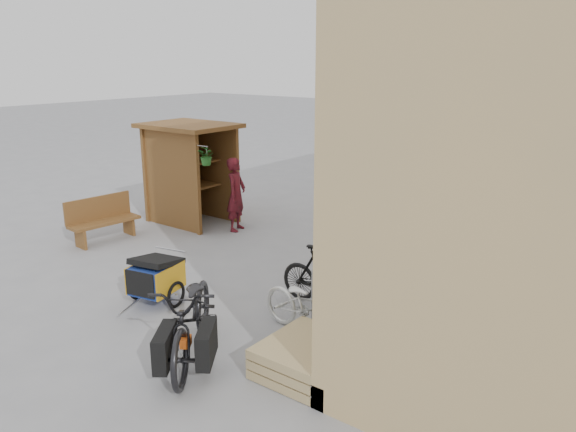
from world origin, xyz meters
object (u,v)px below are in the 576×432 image
Objects in this scene: bike_2 at (375,266)px; shopping_carts at (499,206)px; bike_7 at (436,220)px; person_kiosk at (236,194)px; bike_3 at (396,255)px; bike_1 at (326,278)px; child_trailer at (156,276)px; bike_5 at (409,238)px; bike_0 at (311,307)px; cargo_bike at (193,318)px; bench at (102,219)px; kiosk at (187,159)px; bike_4 at (399,244)px; pallet_stack at (306,357)px; bike_6 at (422,227)px.

shopping_carts is at bearing -15.37° from bike_2.
bike_2 is 0.90× the size of bike_7.
person_kiosk is 4.43m from bike_2.
bike_1 is at bearing 159.84° from bike_3.
bike_5 is (2.47, 4.21, 0.06)m from child_trailer.
child_trailer is at bearing 156.16° from bike_7.
shopping_carts reaches higher than bike_0.
person_kiosk is (-3.47, 4.66, 0.26)m from cargo_bike.
bench reaches higher than bike_3.
kiosk is 1.58× the size of bike_2.
bench is 6.40m from bike_4.
shopping_carts is 8.38m from cargo_bike.
person_kiosk is (1.41, 0.16, -0.70)m from kiosk.
bike_1 reaches higher than bike_4.
kiosk reaches higher than bike_2.
bike_7 reaches higher than shopping_carts.
person_kiosk reaches higher than bike_7.
bike_1 is (0.53, 2.39, -0.09)m from cargo_bike.
bike_7 is (-0.07, 1.47, 0.01)m from bike_5.
cargo_bike is 5.13m from bike_5.
shopping_carts is 1.14× the size of bike_4.
bike_3 is (2.69, 3.24, 0.02)m from child_trailer.
bike_4 is at bearing 14.12° from bike_3.
bike_4 is (5.89, 2.49, -0.05)m from bench.
bike_0 is at bearing -0.19° from child_trailer.
cargo_bike reaches higher than bike_7.
bike_3 is (5.77, -0.38, -1.07)m from kiosk.
kiosk is 1.48× the size of bike_1.
pallet_stack is at bearing -31.66° from kiosk.
bike_5 reaches higher than bike_2.
bike_6 is at bearing 11.83° from bike_0.
bench is 1.10× the size of child_trailer.
bike_4 is at bearing -106.66° from person_kiosk.
bike_5 reaches higher than bike_0.
bike_1 reaches higher than bike_6.
person_kiosk reaches higher than shopping_carts.
bike_7 is at bearing 49.04° from cargo_bike.
bike_3 is at bearing 21.86° from bench.
bike_1 is 4.17m from bike_7.
bike_0 is (2.69, 0.56, 0.00)m from child_trailer.
shopping_carts is at bearing 47.21° from bench.
kiosk is 1.73× the size of child_trailer.
bike_0 is at bearing -2.51° from bench.
bike_2 is 1.56m from bike_5.
bike_1 is (-0.87, 1.76, 0.30)m from pallet_stack.
kiosk is 2.47m from bench.
bike_2 is at bearing 101.76° from pallet_stack.
bike_0 is 5.13m from bike_7.
kiosk is 1.08× the size of cargo_bike.
bike_5 is 0.97× the size of bike_7.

